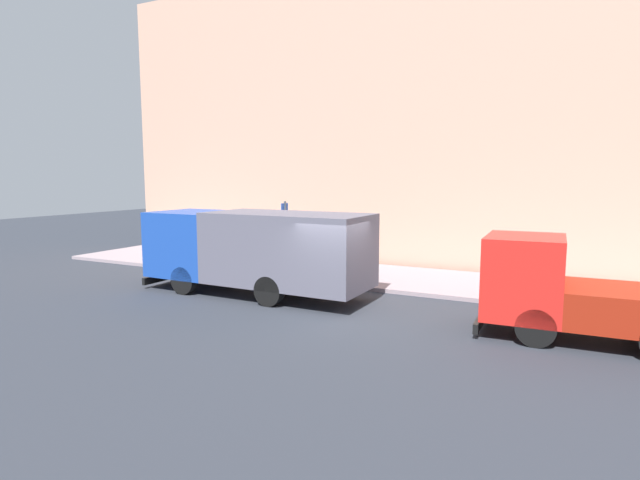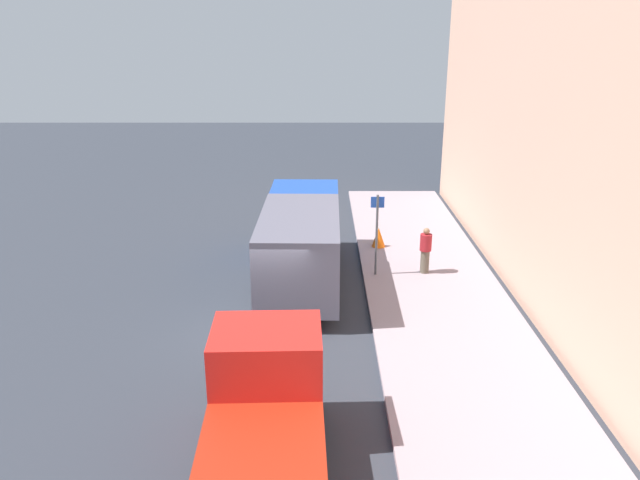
{
  "view_description": "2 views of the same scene",
  "coord_description": "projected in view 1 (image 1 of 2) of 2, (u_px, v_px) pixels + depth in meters",
  "views": [
    {
      "loc": [
        -12.44,
        -5.68,
        3.78
      ],
      "look_at": [
        1.75,
        1.52,
        1.79
      ],
      "focal_mm": 28.55,
      "sensor_mm": 36.0,
      "label": 1
    },
    {
      "loc": [
        1.54,
        -15.54,
        7.98
      ],
      "look_at": [
        1.46,
        3.12,
        1.58
      ],
      "focal_mm": 34.77,
      "sensor_mm": 36.0,
      "label": 2
    }
  ],
  "objects": [
    {
      "name": "ground",
      "position": [
        340.0,
        314.0,
        14.03
      ],
      "size": [
        80.0,
        80.0,
        0.0
      ],
      "primitive_type": "plane",
      "color": "#2C3039"
    },
    {
      "name": "sidewalk",
      "position": [
        399.0,
        278.0,
        18.61
      ],
      "size": [
        4.38,
        30.0,
        0.14
      ],
      "primitive_type": "cube",
      "color": "gray",
      "rests_on": "ground"
    },
    {
      "name": "large_utility_truck",
      "position": [
        255.0,
        248.0,
        16.22
      ],
      "size": [
        2.52,
        7.67,
        2.67
      ],
      "rotation": [
        0.0,
        0.0,
        -0.02
      ],
      "color": "#1A44A6",
      "rests_on": "ground"
    },
    {
      "name": "small_flatbed_truck",
      "position": [
        584.0,
        294.0,
        11.69
      ],
      "size": [
        2.35,
        5.65,
        2.37
      ],
      "rotation": [
        0.0,
        0.0,
        0.03
      ],
      "color": "red",
      "rests_on": "ground"
    },
    {
      "name": "traffic_cone_orange",
      "position": [
        230.0,
        259.0,
        20.24
      ],
      "size": [
        0.52,
        0.52,
        0.74
      ],
      "primitive_type": "cone",
      "color": "orange",
      "rests_on": "sidewalk"
    },
    {
      "name": "street_sign_post",
      "position": [
        285.0,
        232.0,
        18.53
      ],
      "size": [
        0.44,
        0.08,
        2.75
      ],
      "color": "#4C5156",
      "rests_on": "sidewalk"
    },
    {
      "name": "building_facade",
      "position": [
        424.0,
        114.0,
        20.22
      ],
      "size": [
        0.5,
        30.0,
        12.51
      ],
      "primitive_type": "cube",
      "color": "tan",
      "rests_on": "ground"
    },
    {
      "name": "pedestrian_walking",
      "position": [
        303.0,
        248.0,
        20.17
      ],
      "size": [
        0.55,
        0.55,
        1.57
      ],
      "rotation": [
        0.0,
        0.0,
        3.96
      ],
      "color": "brown",
      "rests_on": "sidewalk"
    }
  ]
}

